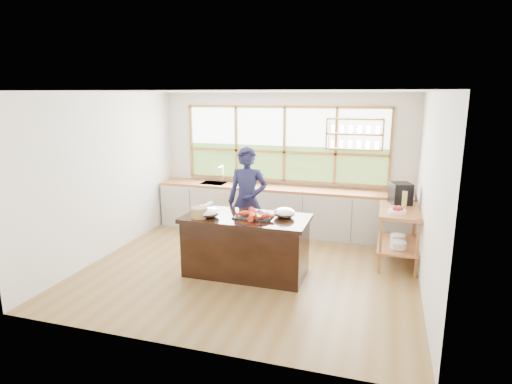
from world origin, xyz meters
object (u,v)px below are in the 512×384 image
at_px(espresso_machine, 401,193).
at_px(wicker_basket, 199,213).
at_px(island, 246,245).
at_px(cook, 247,201).

distance_m(espresso_machine, wicker_basket, 3.30).
height_order(island, espresso_machine, espresso_machine).
height_order(espresso_machine, wicker_basket, espresso_machine).
bearing_deg(cook, espresso_machine, 9.25).
bearing_deg(espresso_machine, wicker_basket, -167.85).
distance_m(cook, espresso_machine, 2.52).
bearing_deg(cook, island, -79.05).
relative_size(island, cook, 1.01).
xyz_separation_m(island, wicker_basket, (-0.63, -0.25, 0.52)).
relative_size(island, espresso_machine, 5.27).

